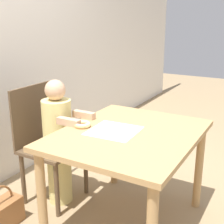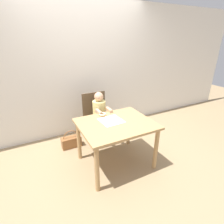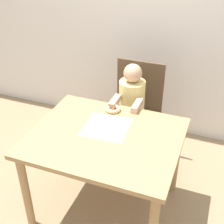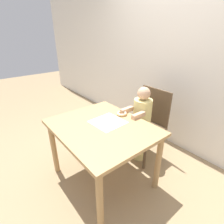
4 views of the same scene
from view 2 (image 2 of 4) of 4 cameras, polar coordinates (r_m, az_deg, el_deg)
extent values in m
plane|color=#997F5B|center=(2.92, 1.19, -16.12)|extent=(12.00, 12.00, 0.00)
cube|color=silver|center=(3.49, -8.98, 13.08)|extent=(8.00, 0.05, 2.50)
cube|color=tan|center=(2.54, 1.32, -3.90)|extent=(1.06, 0.87, 0.03)
cylinder|color=tan|center=(2.29, -4.92, -18.22)|extent=(0.06, 0.06, 0.68)
cylinder|color=tan|center=(2.70, 14.15, -11.69)|extent=(0.06, 0.06, 0.68)
cylinder|color=tan|center=(2.86, -10.78, -9.09)|extent=(0.06, 0.06, 0.68)
cylinder|color=tan|center=(3.20, 5.46, -5.07)|extent=(0.06, 0.06, 0.68)
cube|color=brown|center=(3.18, -4.36, -2.88)|extent=(0.44, 0.41, 0.03)
cube|color=brown|center=(3.25, -5.85, 2.40)|extent=(0.44, 0.02, 0.47)
cylinder|color=brown|center=(3.10, -6.20, -8.69)|extent=(0.04, 0.04, 0.44)
cylinder|color=brown|center=(3.23, 0.07, -7.12)|extent=(0.04, 0.04, 0.44)
cylinder|color=brown|center=(3.38, -8.35, -5.91)|extent=(0.04, 0.04, 0.44)
cylinder|color=brown|center=(3.49, -2.51, -4.58)|extent=(0.04, 0.04, 0.44)
cylinder|color=#E0D17F|center=(3.24, -3.89, -6.73)|extent=(0.19, 0.19, 0.47)
cylinder|color=#E0D17F|center=(3.05, -4.10, 0.20)|extent=(0.22, 0.22, 0.39)
sphere|color=tan|center=(2.96, -4.25, 5.03)|extent=(0.16, 0.16, 0.16)
cube|color=tan|center=(2.83, -4.43, 0.05)|extent=(0.05, 0.18, 0.05)
cube|color=tan|center=(2.91, -1.00, 0.72)|extent=(0.05, 0.18, 0.05)
torus|color=#DBB270|center=(2.76, -3.15, -0.80)|extent=(0.12, 0.12, 0.03)
torus|color=white|center=(2.76, -3.15, -0.60)|extent=(0.11, 0.11, 0.02)
cube|color=white|center=(2.59, -0.27, -2.78)|extent=(0.33, 0.33, 0.00)
cube|color=brown|center=(3.30, -13.10, -9.50)|extent=(0.35, 0.15, 0.19)
torus|color=brown|center=(3.25, -13.26, -8.05)|extent=(0.28, 0.02, 0.28)
camera|label=1|loc=(1.35, -54.18, -4.02)|focal=50.00mm
camera|label=3|loc=(1.80, 55.98, 19.01)|focal=50.00mm
camera|label=4|loc=(2.60, 39.08, 12.80)|focal=28.00mm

